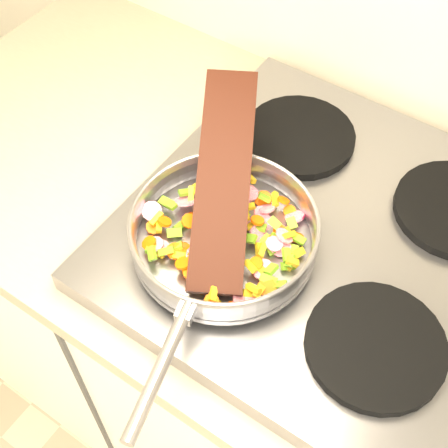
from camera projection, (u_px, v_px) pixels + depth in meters
The scene contains 7 objects.
cooktop at pixel (330, 239), 0.97m from camera, with size 0.60×0.60×0.04m, color #939399.
grate_fl at pixel (204, 248), 0.92m from camera, with size 0.19×0.19×0.02m, color black.
grate_fr at pixel (376, 346), 0.83m from camera, with size 0.19×0.19×0.02m, color black.
grate_bl at pixel (299, 136), 1.06m from camera, with size 0.19×0.19×0.02m, color black.
saute_pan at pixel (223, 233), 0.89m from camera, with size 0.31×0.47×0.06m.
vegetable_heap at pixel (229, 238), 0.90m from camera, with size 0.25×0.24×0.05m.
wooden_spatula at pixel (224, 178), 0.89m from camera, with size 0.34×0.08×0.02m, color black.
Camera 1 is at (-0.52, 1.11, 1.71)m, focal length 50.00 mm.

